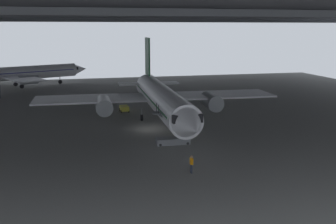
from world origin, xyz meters
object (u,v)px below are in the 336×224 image
crew_worker_near_nose (191,163)px  baggage_tug (124,108)px  airplane_main (161,99)px  crew_worker_by_stairs (177,131)px  boarding_stairs (172,137)px  airplane_distant (25,73)px

crew_worker_near_nose → baggage_tug: size_ratio=0.73×
airplane_main → crew_worker_by_stairs: 8.47m
boarding_stairs → crew_worker_near_nose: 9.36m
crew_worker_by_stairs → airplane_distant: bearing=113.7°
airplane_main → boarding_stairs: airplane_main is taller
boarding_stairs → crew_worker_by_stairs: (1.05, 1.67, 0.25)m
baggage_tug → boarding_stairs: bearing=-81.3°
crew_worker_near_nose → crew_worker_by_stairs: (1.67, 11.01, 0.05)m
boarding_stairs → crew_worker_near_nose: (-0.62, -9.34, 0.20)m
airplane_main → crew_worker_by_stairs: (0.08, -8.12, -2.41)m
airplane_main → crew_worker_near_nose: 19.35m
airplane_main → crew_worker_by_stairs: size_ratio=20.70×
boarding_stairs → airplane_distant: (-20.34, 50.39, 2.33)m
crew_worker_near_nose → baggage_tug: (-2.25, 28.07, -0.40)m
crew_worker_by_stairs → baggage_tug: bearing=102.9°
airplane_distant → baggage_tug: airplane_distant is taller
airplane_main → crew_worker_near_nose: bearing=-94.8°
crew_worker_by_stairs → boarding_stairs: bearing=-122.1°
airplane_main → crew_worker_near_nose: size_ratio=21.74×
airplane_distant → crew_worker_by_stairs: bearing=-66.3°
crew_worker_by_stairs → baggage_tug: size_ratio=0.76×
airplane_main → crew_worker_near_nose: (-1.59, -19.12, -2.46)m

